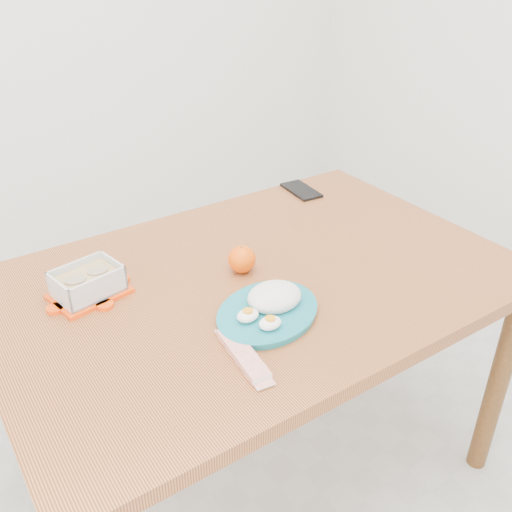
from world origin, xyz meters
TOP-DOWN VIEW (x-y plane):
  - ground at (0.00, 0.00)m, footprint 3.50×3.50m
  - dining_table at (0.08, 0.10)m, footprint 1.37×0.92m
  - food_container at (-0.31, 0.26)m, footprint 0.20×0.16m
  - orange_fruit at (0.06, 0.14)m, footprint 0.07×0.07m
  - rice_plate at (0.01, -0.06)m, footprint 0.35×0.35m
  - candy_bar at (-0.13, -0.15)m, footprint 0.07×0.19m
  - smartphone at (0.52, 0.47)m, footprint 0.10×0.17m

SIDE VIEW (x-z plane):
  - ground at x=0.00m, z-range 0.00..0.00m
  - dining_table at x=0.08m, z-range 0.29..1.04m
  - smartphone at x=0.52m, z-range 0.75..0.76m
  - candy_bar at x=-0.13m, z-range 0.75..0.77m
  - rice_plate at x=0.01m, z-range 0.74..0.81m
  - orange_fruit at x=0.06m, z-range 0.75..0.82m
  - food_container at x=-0.31m, z-range 0.75..0.83m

